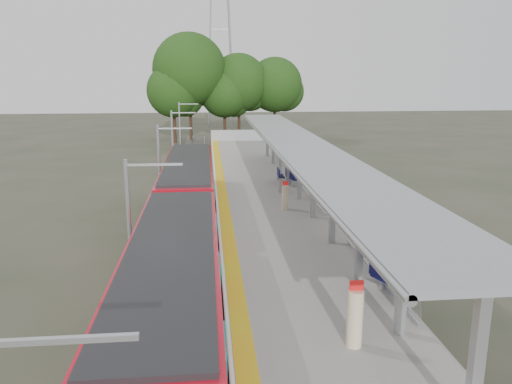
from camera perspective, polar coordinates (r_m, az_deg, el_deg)
The scene contains 15 objects.
trackbed at distance 31.77m, azimuth -7.38°, elevation -1.71°, with size 3.00×70.00×0.24m, color #59544C.
platform at distance 31.83m, azimuth 0.72°, elevation -0.86°, with size 6.00×50.00×1.00m, color gray.
tactile_strip at distance 31.54m, azimuth -3.89°, elevation -0.07°, with size 0.60×50.00×0.02m, color gold.
end_fence at distance 56.12m, azimuth -2.09°, elevation 6.50°, with size 6.00×0.10×1.20m, color #9EA0A5.
train at distance 21.60m, azimuth -8.26°, elevation -3.68°, with size 2.74×27.60×3.62m.
canopy at distance 27.62m, azimuth 4.94°, elevation 4.73°, with size 3.27×38.00×3.66m.
pylon at distance 84.37m, azimuth -4.19°, elevation 20.64°, with size 8.00×4.00×38.00m, color #9EA0A5, non-canonical shape.
tree_cluster at distance 63.29m, azimuth -4.44°, elevation 12.57°, with size 19.44×10.24×13.22m.
catenary_masts at distance 30.29m, azimuth -10.84°, elevation 2.83°, with size 2.08×48.16×5.40m.
bench_near at distance 17.56m, azimuth 15.10°, elevation -9.64°, with size 1.17×1.76×1.16m.
bench_mid at distance 34.54m, azimuth 2.74°, elevation 1.96°, with size 0.45×1.39×0.95m.
bench_far at distance 33.70m, azimuth 4.09°, elevation 1.75°, with size 0.79×1.60×1.05m.
info_pillar_near at distance 14.30m, azimuth 11.24°, elevation -13.94°, with size 0.44×0.44×1.94m.
info_pillar_far at distance 27.55m, azimuth 3.35°, elevation -0.59°, with size 0.36×0.36×1.60m.
litter_bin at distance 31.53m, azimuth 2.95°, elevation 0.73°, with size 0.42×0.42×0.87m, color #9EA0A5.
Camera 1 is at (-3.41, -10.66, 8.35)m, focal length 35.00 mm.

